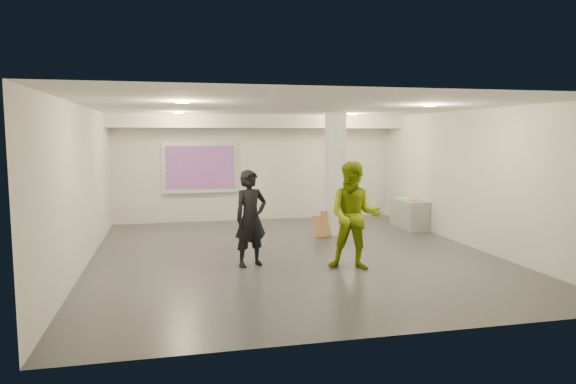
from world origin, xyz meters
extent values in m
cube|color=#35373D|center=(0.00, 0.00, 0.00)|extent=(8.00, 9.00, 0.01)
cube|color=white|center=(0.00, 0.00, 3.00)|extent=(8.00, 9.00, 0.01)
cube|color=silver|center=(0.00, 4.50, 1.50)|extent=(8.00, 0.01, 3.00)
cube|color=silver|center=(0.00, -4.50, 1.50)|extent=(8.00, 0.01, 3.00)
cube|color=silver|center=(-4.00, 0.00, 1.50)|extent=(0.01, 9.00, 3.00)
cube|color=silver|center=(4.00, 0.00, 1.50)|extent=(0.01, 9.00, 3.00)
cube|color=silver|center=(0.00, 3.95, 2.82)|extent=(8.00, 1.10, 0.36)
cylinder|color=#F6D193|center=(-2.20, 2.50, 2.98)|extent=(0.22, 0.22, 0.02)
cylinder|color=#F6D193|center=(2.20, 2.50, 2.98)|extent=(0.22, 0.22, 0.02)
cylinder|color=#F6D193|center=(-2.20, -1.50, 2.98)|extent=(0.22, 0.22, 0.02)
cylinder|color=#F6D193|center=(2.20, -1.50, 2.98)|extent=(0.22, 0.22, 0.02)
cylinder|color=silver|center=(1.50, 1.80, 1.50)|extent=(0.52, 0.52, 3.00)
cube|color=silver|center=(-1.60, 4.46, 1.55)|extent=(2.10, 0.06, 1.40)
cube|color=#005CC3|center=(-1.60, 4.42, 1.55)|extent=(1.90, 0.01, 1.20)
cube|color=silver|center=(-1.60, 4.40, 0.85)|extent=(2.10, 0.08, 0.04)
cube|color=gray|center=(3.72, 2.25, 0.37)|extent=(0.54, 1.29, 0.75)
cube|color=white|center=(3.76, 2.54, 0.76)|extent=(0.28, 0.33, 0.02)
cube|color=yellow|center=(3.76, 2.11, 0.76)|extent=(0.24, 0.29, 0.03)
cube|color=#9F7140|center=(1.38, 1.72, 0.31)|extent=(0.56, 0.34, 0.62)
cube|color=#9F7140|center=(1.14, 1.60, 0.26)|extent=(0.51, 0.32, 0.52)
imported|color=black|center=(-0.98, -0.75, 0.90)|extent=(0.77, 0.64, 1.81)
imported|color=#809C10|center=(0.83, -1.40, 0.99)|extent=(1.17, 1.06, 1.97)
camera|label=1|loc=(-2.41, -10.11, 2.45)|focal=32.00mm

